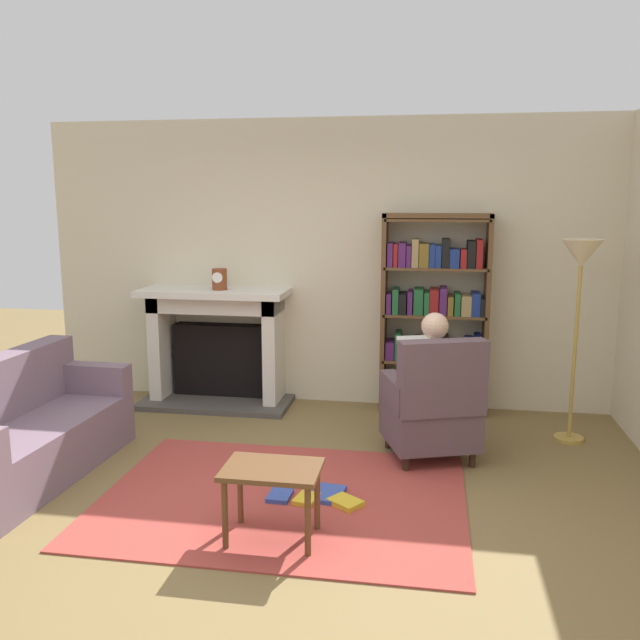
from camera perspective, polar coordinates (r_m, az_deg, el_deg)
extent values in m
plane|color=olive|center=(4.33, -4.10, -16.71)|extent=(14.00, 14.00, 0.00)
cube|color=beige|center=(6.39, 1.12, 4.85)|extent=(5.60, 0.10, 2.70)
cube|color=#A53D35|center=(4.59, -3.19, -14.97)|extent=(2.40, 1.80, 0.01)
cube|color=#4C4742|center=(6.55, -8.92, -6.99)|extent=(1.44, 0.64, 0.05)
cube|color=black|center=(6.65, -8.42, -3.35)|extent=(0.92, 0.20, 0.70)
cube|color=silver|center=(6.70, -13.32, -2.26)|extent=(0.12, 0.44, 1.06)
cube|color=silver|center=(6.36, -3.97, -2.68)|extent=(0.12, 0.44, 1.06)
cube|color=silver|center=(6.42, -8.88, 1.45)|extent=(1.24, 0.44, 0.16)
cube|color=silver|center=(6.35, -9.08, 2.35)|extent=(1.40, 0.56, 0.06)
cylinder|color=brown|center=(6.30, -8.59, 3.47)|extent=(0.14, 0.14, 0.20)
cylinder|color=white|center=(6.23, -8.78, 3.61)|extent=(0.10, 0.01, 0.10)
cube|color=brown|center=(6.19, 5.47, 0.57)|extent=(0.04, 0.32, 1.83)
cube|color=brown|center=(6.19, 14.02, 0.31)|extent=(0.04, 0.32, 1.83)
cube|color=brown|center=(6.08, 10.01, 8.79)|extent=(0.96, 0.32, 0.04)
cube|color=brown|center=(6.37, 9.51, -7.16)|extent=(0.92, 0.32, 0.02)
cube|color=brown|center=(6.34, 5.83, -6.16)|extent=(0.05, 0.26, 0.19)
cube|color=navy|center=(6.34, 6.28, -6.13)|extent=(0.05, 0.26, 0.20)
cube|color=#997F4C|center=(6.33, 6.72, -5.93)|extent=(0.05, 0.26, 0.25)
cube|color=#4C1E59|center=(6.33, 7.40, -5.97)|extent=(0.08, 0.26, 0.24)
cube|color=#4C1E59|center=(6.33, 8.20, -6.06)|extent=(0.09, 0.26, 0.23)
cube|color=black|center=(6.33, 8.90, -6.00)|extent=(0.06, 0.26, 0.25)
cube|color=maroon|center=(6.34, 9.55, -6.36)|extent=(0.07, 0.26, 0.17)
cube|color=black|center=(6.34, 10.07, -6.40)|extent=(0.04, 0.26, 0.16)
cube|color=#4C1E59|center=(6.33, 10.66, -6.22)|extent=(0.06, 0.26, 0.21)
cube|color=navy|center=(6.34, 11.26, -6.24)|extent=(0.06, 0.26, 0.21)
cube|color=#4C1E59|center=(6.34, 11.85, -6.42)|extent=(0.05, 0.26, 0.17)
cube|color=black|center=(6.34, 12.48, -6.20)|extent=(0.08, 0.26, 0.22)
cube|color=navy|center=(6.35, 13.27, -6.28)|extent=(0.07, 0.26, 0.21)
cube|color=brown|center=(6.26, 9.63, -3.42)|extent=(0.92, 0.32, 0.02)
cube|color=#4C1E59|center=(6.24, 6.04, -2.50)|extent=(0.08, 0.26, 0.16)
cube|color=#1E592D|center=(6.22, 6.71, -2.13)|extent=(0.05, 0.26, 0.25)
cube|color=brown|center=(6.23, 7.21, -2.55)|extent=(0.04, 0.26, 0.16)
cube|color=#4C1E59|center=(6.23, 7.69, -2.41)|extent=(0.06, 0.26, 0.19)
cube|color=brown|center=(6.22, 8.39, -2.38)|extent=(0.07, 0.26, 0.21)
cube|color=brown|center=(6.22, 9.19, -2.20)|extent=(0.08, 0.26, 0.25)
cube|color=navy|center=(6.22, 9.91, -2.36)|extent=(0.06, 0.26, 0.22)
cube|color=black|center=(6.22, 10.61, -2.38)|extent=(0.07, 0.26, 0.22)
cube|color=#997F4C|center=(6.23, 11.29, -2.61)|extent=(0.06, 0.26, 0.17)
cube|color=brown|center=(6.23, 11.92, -2.63)|extent=(0.07, 0.26, 0.17)
cube|color=navy|center=(6.23, 12.61, -2.46)|extent=(0.07, 0.26, 0.21)
cube|color=navy|center=(6.23, 13.30, -2.34)|extent=(0.06, 0.26, 0.25)
cube|color=brown|center=(6.17, 9.75, 0.44)|extent=(0.92, 0.32, 0.02)
cube|color=#4C1E59|center=(6.16, 5.96, 1.50)|extent=(0.04, 0.26, 0.19)
cube|color=#1E592D|center=(6.15, 6.51, 1.67)|extent=(0.05, 0.26, 0.23)
cube|color=black|center=(6.15, 7.11, 1.47)|extent=(0.07, 0.26, 0.19)
cube|color=#4C1E59|center=(6.15, 7.73, 1.56)|extent=(0.04, 0.26, 0.21)
cube|color=#1E592D|center=(6.14, 8.43, 1.64)|extent=(0.08, 0.26, 0.23)
cube|color=#1E592D|center=(6.14, 9.12, 1.49)|extent=(0.05, 0.26, 0.20)
cube|color=maroon|center=(6.14, 9.73, 1.60)|extent=(0.08, 0.26, 0.23)
cube|color=#4C1E59|center=(6.14, 10.48, 1.64)|extent=(0.06, 0.26, 0.25)
cube|color=brown|center=(6.15, 11.08, 1.28)|extent=(0.05, 0.26, 0.17)
cube|color=#1E592D|center=(6.15, 11.65, 1.40)|extent=(0.05, 0.26, 0.20)
cube|color=#997F4C|center=(6.15, 12.37, 1.30)|extent=(0.09, 0.26, 0.18)
cube|color=navy|center=(6.16, 13.15, 1.37)|extent=(0.07, 0.26, 0.20)
cube|color=black|center=(6.16, 13.69, 1.16)|extent=(0.04, 0.26, 0.16)
cube|color=brown|center=(6.11, 9.88, 4.40)|extent=(0.92, 0.32, 0.02)
cube|color=#4C1E59|center=(6.10, 6.07, 5.60)|extent=(0.05, 0.26, 0.21)
cube|color=maroon|center=(6.10, 6.54, 5.56)|extent=(0.04, 0.26, 0.21)
cube|color=#4C1E59|center=(6.10, 7.08, 5.60)|extent=(0.06, 0.26, 0.22)
cube|color=#4C1E59|center=(6.10, 7.63, 5.48)|extent=(0.04, 0.26, 0.19)
cube|color=#997F4C|center=(6.09, 8.17, 5.73)|extent=(0.06, 0.26, 0.25)
cube|color=brown|center=(6.09, 8.90, 5.52)|extent=(0.08, 0.26, 0.21)
cube|color=navy|center=(6.09, 9.58, 5.48)|extent=(0.05, 0.26, 0.21)
cube|color=navy|center=(6.09, 10.08, 5.42)|extent=(0.05, 0.26, 0.20)
cube|color=black|center=(6.09, 10.70, 5.66)|extent=(0.07, 0.26, 0.25)
cube|color=navy|center=(6.10, 11.42, 5.24)|extent=(0.08, 0.26, 0.17)
cube|color=maroon|center=(6.10, 12.14, 5.20)|extent=(0.05, 0.26, 0.17)
cube|color=black|center=(6.10, 12.79, 5.52)|extent=(0.07, 0.26, 0.24)
cube|color=maroon|center=(6.10, 13.44, 5.56)|extent=(0.06, 0.26, 0.25)
cube|color=brown|center=(6.08, 10.00, 8.42)|extent=(0.92, 0.32, 0.02)
cylinder|color=#331E14|center=(5.59, 11.00, -9.76)|extent=(0.05, 0.05, 0.12)
cylinder|color=#331E14|center=(5.44, 5.87, -10.21)|extent=(0.05, 0.05, 0.12)
cylinder|color=#331E14|center=(5.18, 12.91, -11.52)|extent=(0.05, 0.05, 0.12)
cylinder|color=#331E14|center=(5.01, 7.37, -12.10)|extent=(0.05, 0.05, 0.12)
cube|color=#59444C|center=(5.23, 9.36, -8.72)|extent=(0.80, 0.78, 0.30)
cube|color=#59444C|center=(4.88, 10.43, -4.91)|extent=(0.66, 0.36, 0.55)
cube|color=#59444C|center=(5.24, 12.25, -5.79)|extent=(0.29, 0.55, 0.22)
cube|color=#59444C|center=(5.07, 6.54, -6.18)|extent=(0.29, 0.55, 0.22)
cube|color=silver|center=(5.06, 9.68, -4.63)|extent=(0.37, 0.29, 0.50)
sphere|color=#D8AD8C|center=(4.98, 9.81, -0.51)|extent=(0.20, 0.20, 0.20)
cube|color=#191E3F|center=(5.32, 9.71, -6.11)|extent=(0.25, 0.42, 0.12)
cube|color=#191E3F|center=(5.27, 8.07, -6.22)|extent=(0.25, 0.42, 0.12)
cylinder|color=#191E3F|center=(5.57, 8.98, -8.13)|extent=(0.10, 0.10, 0.42)
cylinder|color=#191E3F|center=(5.53, 7.39, -8.25)|extent=(0.10, 0.10, 0.42)
cube|color=white|center=(5.34, 8.54, -2.69)|extent=(0.38, 0.22, 0.25)
cube|color=slate|center=(5.26, -23.32, -10.14)|extent=(0.76, 1.72, 0.40)
cube|color=slate|center=(5.78, -19.21, -4.71)|extent=(0.71, 0.19, 0.24)
cube|color=brown|center=(3.93, -4.14, -12.64)|extent=(0.56, 0.39, 0.03)
cylinder|color=brown|center=(3.95, -8.14, -16.21)|extent=(0.04, 0.04, 0.42)
cylinder|color=brown|center=(3.84, -1.05, -16.89)|extent=(0.04, 0.04, 0.42)
cylinder|color=brown|center=(4.21, -6.84, -14.39)|extent=(0.04, 0.04, 0.42)
cylinder|color=brown|center=(4.11, -0.24, -14.95)|extent=(0.04, 0.04, 0.42)
cube|color=gold|center=(4.52, -1.17, -15.06)|extent=(0.17, 0.21, 0.03)
cube|color=#334CA5|center=(4.59, 0.66, -14.66)|extent=(0.23, 0.29, 0.03)
cube|color=#334CA5|center=(4.57, -3.46, -14.77)|extent=(0.15, 0.20, 0.03)
cube|color=gold|center=(4.48, 2.20, -15.32)|extent=(0.26, 0.25, 0.03)
cylinder|color=#B7933F|center=(5.95, 20.50, -9.47)|extent=(0.24, 0.24, 0.03)
cylinder|color=#B7933F|center=(5.75, 20.96, -2.68)|extent=(0.03, 0.03, 1.41)
cone|color=beige|center=(5.63, 21.50, 5.34)|extent=(0.32, 0.32, 0.22)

